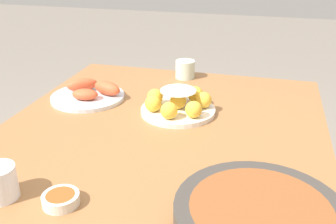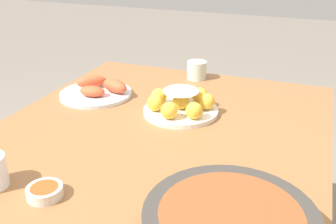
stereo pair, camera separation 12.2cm
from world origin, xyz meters
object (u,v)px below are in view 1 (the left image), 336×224
Objects in this scene: serving_bowl at (259,223)px; sauce_bowl at (61,199)px; seafood_platter at (90,93)px; cup_far at (185,69)px; dining_table at (157,162)px; cake_plate at (178,103)px.

sauce_bowl is (-0.01, -0.42, -0.03)m from serving_bowl.
seafood_platter is at bearing -133.30° from serving_bowl.
seafood_platter is 3.30× the size of cup_far.
dining_table is 4.96× the size of cake_plate.
cup_far is (-0.53, -0.03, 0.13)m from dining_table.
serving_bowl is 3.98× the size of sauce_bowl.
dining_table is 3.78× the size of serving_bowl.
cup_far is (-0.31, 0.28, 0.02)m from seafood_platter.
serving_bowl is at bearing 89.30° from sauce_bowl.
sauce_bowl is 1.03× the size of cup_far.
serving_bowl is at bearing 27.76° from cake_plate.
dining_table is at bearing -6.82° from cake_plate.
serving_bowl is at bearing 46.70° from seafood_platter.
cup_far reaches higher than seafood_platter.
cake_plate reaches higher than sauce_bowl.
dining_table is 15.44× the size of cup_far.
dining_table is 0.40m from seafood_platter.
dining_table is at bearing -139.96° from serving_bowl.
cake_plate is 0.36m from cup_far.
serving_bowl is 0.42m from sauce_bowl.
seafood_platter is (-0.22, -0.32, 0.11)m from dining_table.
cake_plate reaches higher than seafood_platter.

